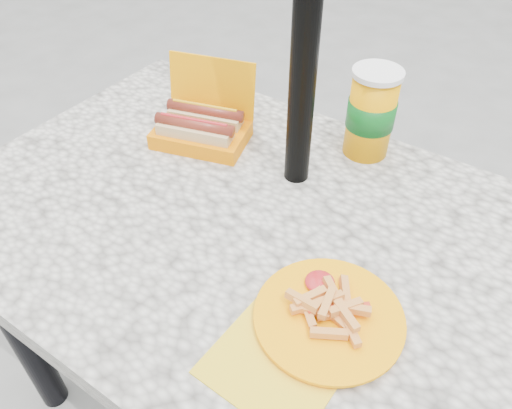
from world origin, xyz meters
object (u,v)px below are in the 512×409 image
Objects in this scene: umbrella_pole at (308,6)px; hotdog_box at (202,126)px; fries_plate at (325,319)px; soda_cup at (371,113)px.

hotdog_box is (-0.24, -0.01, -0.31)m from umbrella_pole.
fries_plate is at bearing -52.43° from umbrella_pole.
umbrella_pole is at bearing -14.31° from hotdog_box.
hotdog_box is 0.54m from fries_plate.
umbrella_pole reaches higher than soda_cup.
soda_cup is at bearing 63.43° from umbrella_pole.
hotdog_box is 1.23× the size of soda_cup.
soda_cup is at bearing 107.56° from fries_plate.
fries_plate is (0.22, -0.29, -0.34)m from umbrella_pole.
umbrella_pole is 9.28× the size of hotdog_box.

